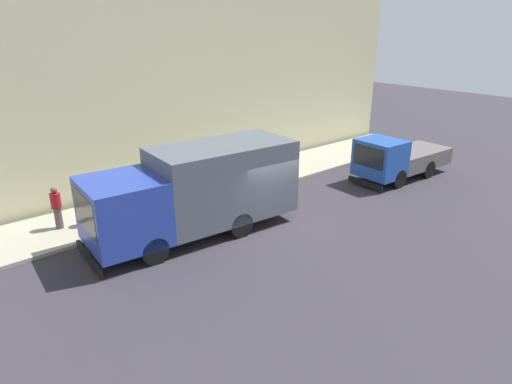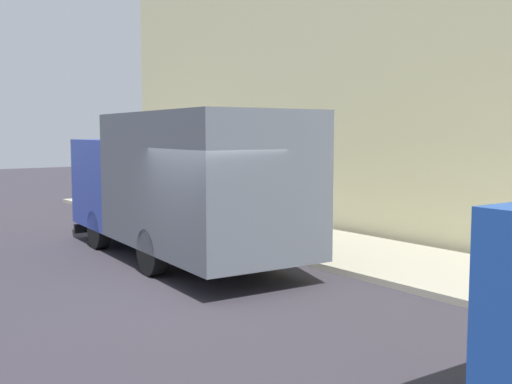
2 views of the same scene
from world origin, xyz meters
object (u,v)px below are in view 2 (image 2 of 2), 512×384
object	(u,v)px
pedestrian_walking	(225,197)
pedestrian_standing	(217,193)
large_utility_truck	(181,182)
traffic_cone_orange	(188,216)
street_sign_post	(299,182)

from	to	relation	value
pedestrian_walking	pedestrian_standing	xyz separation A→B (m)	(0.52, 1.23, -0.01)
large_utility_truck	traffic_cone_orange	xyz separation A→B (m)	(1.98, 3.07, -1.25)
street_sign_post	pedestrian_standing	bearing A→B (deg)	76.16
large_utility_truck	pedestrian_standing	bearing A→B (deg)	52.78
large_utility_truck	street_sign_post	bearing A→B (deg)	-29.79
pedestrian_standing	traffic_cone_orange	xyz separation A→B (m)	(-1.47, -0.80, -0.50)
large_utility_truck	traffic_cone_orange	distance (m)	3.86
pedestrian_walking	street_sign_post	xyz separation A→B (m)	(-0.79, -4.09, 0.72)
traffic_cone_orange	street_sign_post	xyz separation A→B (m)	(0.16, -4.52, 1.23)
pedestrian_walking	street_sign_post	distance (m)	4.23
pedestrian_walking	pedestrian_standing	distance (m)	1.33
pedestrian_standing	street_sign_post	world-z (taller)	street_sign_post
pedestrian_walking	traffic_cone_orange	xyz separation A→B (m)	(-0.95, 0.43, -0.51)
traffic_cone_orange	street_sign_post	distance (m)	4.69
pedestrian_walking	traffic_cone_orange	world-z (taller)	pedestrian_walking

